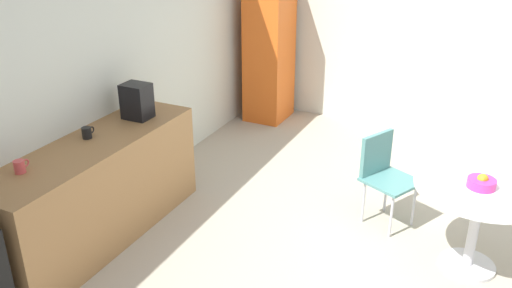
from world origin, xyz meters
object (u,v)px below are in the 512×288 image
fruit_bowl (482,182)px  coffee_maker (137,101)px  chair_teal (383,169)px  mug_white (87,133)px  round_table (479,203)px  mug_green (145,110)px  mug_red (20,166)px  locker_cabinet (269,52)px

fruit_bowl → coffee_maker: (-0.27, 2.93, 0.27)m
chair_teal → fruit_bowl: bearing=-118.2°
fruit_bowl → mug_white: bearing=105.4°
round_table → mug_green: (-0.24, 2.92, 0.36)m
mug_green → coffee_maker: 0.14m
mug_white → mug_red: same height
mug_green → mug_white: bearing=169.8°
locker_cabinet → coffee_maker: bearing=177.8°
locker_cabinet → coffee_maker: size_ratio=5.67×
chair_teal → mug_green: mug_green is taller
locker_cabinet → chair_teal: 2.81m
mug_green → coffee_maker: size_ratio=0.40×
round_table → chair_teal: size_ratio=1.21×
coffee_maker → chair_teal: bearing=-71.3°
round_table → mug_red: mug_red is taller
coffee_maker → mug_red: bearing=175.5°
mug_white → chair_teal: bearing=-60.0°
round_table → coffee_maker: size_ratio=3.13×
fruit_bowl → mug_green: (-0.20, 2.91, 0.16)m
fruit_bowl → mug_green: bearing=93.9°
chair_teal → mug_green: bearing=107.0°
round_table → coffee_maker: (-0.31, 2.93, 0.47)m
mug_white → fruit_bowl: bearing=-74.6°
coffee_maker → mug_white: bearing=170.2°
round_table → chair_teal: bearing=64.1°
locker_cabinet → chair_teal: size_ratio=2.18×
locker_cabinet → fruit_bowl: (-2.37, -2.83, -0.11)m
mug_red → coffee_maker: (1.26, -0.10, 0.11)m
mug_red → locker_cabinet: bearing=-2.9°
round_table → chair_teal: (0.40, 0.83, -0.07)m
mug_green → mug_red: bearing=175.0°
locker_cabinet → round_table: (-2.33, -2.83, -0.32)m
round_table → mug_white: 3.17m
locker_cabinet → fruit_bowl: size_ratio=8.65×
mug_green → coffee_maker: coffee_maker is taller
locker_cabinet → chair_teal: (-1.93, -2.01, -0.38)m
locker_cabinet → round_table: locker_cabinet is taller
locker_cabinet → chair_teal: locker_cabinet is taller
locker_cabinet → mug_red: 3.90m
chair_teal → locker_cabinet: bearing=46.1°
locker_cabinet → mug_red: bearing=177.1°
locker_cabinet → mug_red: size_ratio=14.06×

